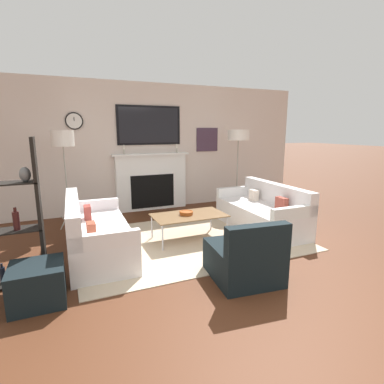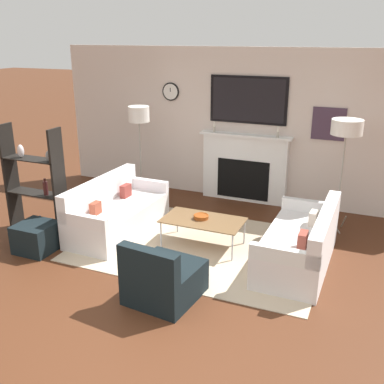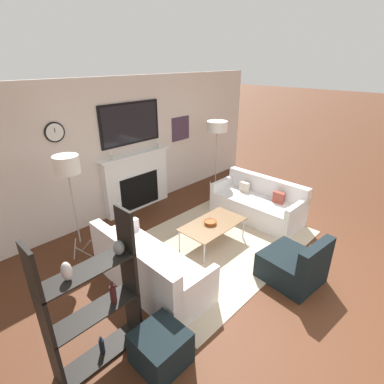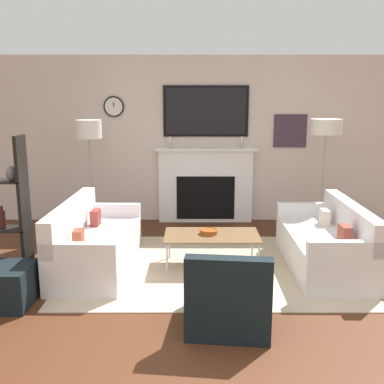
{
  "view_description": "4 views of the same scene",
  "coord_description": "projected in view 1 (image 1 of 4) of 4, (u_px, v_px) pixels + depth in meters",
  "views": [
    {
      "loc": [
        -1.74,
        -2.09,
        1.72
      ],
      "look_at": [
        0.19,
        2.39,
        0.71
      ],
      "focal_mm": 28.0,
      "sensor_mm": 36.0,
      "label": 1
    },
    {
      "loc": [
        2.16,
        -3.36,
        2.88
      ],
      "look_at": [
        -0.23,
        2.29,
        0.73
      ],
      "focal_mm": 42.0,
      "sensor_mm": 36.0,
      "label": 2
    },
    {
      "loc": [
        -3.45,
        -0.69,
        2.99
      ],
      "look_at": [
        -0.06,
        2.52,
        0.9
      ],
      "focal_mm": 28.0,
      "sensor_mm": 36.0,
      "label": 3
    },
    {
      "loc": [
        -0.22,
        -3.11,
        2.04
      ],
      "look_at": [
        -0.2,
        2.43,
        0.87
      ],
      "focal_mm": 42.0,
      "sensor_mm": 36.0,
      "label": 4
    }
  ],
  "objects": [
    {
      "name": "ground_plane",
      "position": [
        271.0,
        311.0,
        2.91
      ],
      "size": [
        60.0,
        60.0,
        0.0
      ],
      "primitive_type": "plane",
      "color": "#492514"
    },
    {
      "name": "fireplace_wall",
      "position": [
        150.0,
        153.0,
        6.5
      ],
      "size": [
        7.36,
        0.28,
        2.7
      ],
      "color": "beige",
      "rests_on": "ground_plane"
    },
    {
      "name": "area_rug",
      "position": [
        189.0,
        240.0,
        4.77
      ],
      "size": [
        3.42,
        2.4,
        0.01
      ],
      "color": "#BCA88C",
      "rests_on": "ground_plane"
    },
    {
      "name": "couch_left",
      "position": [
        96.0,
        235.0,
        4.17
      ],
      "size": [
        0.84,
        1.85,
        0.81
      ],
      "color": "silver",
      "rests_on": "ground_plane"
    },
    {
      "name": "couch_right",
      "position": [
        262.0,
        213.0,
        5.26
      ],
      "size": [
        0.83,
        1.8,
        0.79
      ],
      "color": "silver",
      "rests_on": "ground_plane"
    },
    {
      "name": "armchair",
      "position": [
        245.0,
        259.0,
        3.48
      ],
      "size": [
        0.81,
        0.86,
        0.75
      ],
      "color": "black",
      "rests_on": "ground_plane"
    },
    {
      "name": "coffee_table",
      "position": [
        189.0,
        216.0,
        4.73
      ],
      "size": [
        1.15,
        0.64,
        0.41
      ],
      "color": "brown",
      "rests_on": "ground_plane"
    },
    {
      "name": "decorative_bowl",
      "position": [
        186.0,
        213.0,
        4.72
      ],
      "size": [
        0.22,
        0.22,
        0.06
      ],
      "color": "#914116",
      "rests_on": "coffee_table"
    },
    {
      "name": "floor_lamp_left",
      "position": [
        63.0,
        140.0,
        5.02
      ],
      "size": [
        0.37,
        0.37,
        1.73
      ],
      "color": "#9E998E",
      "rests_on": "ground_plane"
    },
    {
      "name": "floor_lamp_right",
      "position": [
        238.0,
        136.0,
        6.35
      ],
      "size": [
        0.45,
        0.45,
        1.74
      ],
      "color": "#9E998E",
      "rests_on": "ground_plane"
    },
    {
      "name": "ottoman",
      "position": [
        38.0,
        284.0,
        3.01
      ],
      "size": [
        0.51,
        0.51,
        0.4
      ],
      "color": "black",
      "rests_on": "ground_plane"
    }
  ]
}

